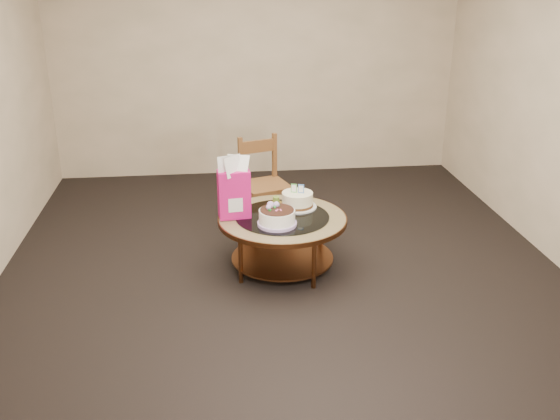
{
  "coord_description": "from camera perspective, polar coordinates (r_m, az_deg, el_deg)",
  "views": [
    {
      "loc": [
        -0.53,
        -4.5,
        2.35
      ],
      "look_at": [
        -0.02,
        0.02,
        0.5
      ],
      "focal_mm": 40.0,
      "sensor_mm": 36.0,
      "label": 1
    }
  ],
  "objects": [
    {
      "name": "decorated_cake",
      "position": [
        4.73,
        -0.29,
        -0.73
      ],
      "size": [
        0.3,
        0.3,
        0.17
      ],
      "rotation": [
        0.0,
        0.0,
        -0.3
      ],
      "color": "#BA98D7",
      "rests_on": "coffee_table"
    },
    {
      "name": "room_walls",
      "position": [
        4.6,
        0.24,
        11.99
      ],
      "size": [
        4.52,
        5.02,
        2.61
      ],
      "color": "beige",
      "rests_on": "ground"
    },
    {
      "name": "pillar_candle",
      "position": [
        5.13,
        -0.36,
        0.75
      ],
      "size": [
        0.11,
        0.11,
        0.08
      ],
      "rotation": [
        0.0,
        0.0,
        -0.04
      ],
      "color": "#C5B751",
      "rests_on": "coffee_table"
    },
    {
      "name": "gift_bag",
      "position": [
        4.82,
        -4.23,
        2.05
      ],
      "size": [
        0.26,
        0.2,
        0.49
      ],
      "rotation": [
        0.0,
        0.0,
        0.1
      ],
      "color": "#CD1380",
      "rests_on": "coffee_table"
    },
    {
      "name": "ground",
      "position": [
        5.1,
        0.21,
        -5.34
      ],
      "size": [
        5.0,
        5.0,
        0.0
      ],
      "primitive_type": "plane",
      "color": "black",
      "rests_on": "ground"
    },
    {
      "name": "coffee_table",
      "position": [
        4.94,
        0.22,
        -1.44
      ],
      "size": [
        1.02,
        1.02,
        0.46
      ],
      "color": "brown",
      "rests_on": "ground"
    },
    {
      "name": "cream_cake",
      "position": [
        5.06,
        1.6,
        0.91
      ],
      "size": [
        0.31,
        0.31,
        0.2
      ],
      "rotation": [
        0.0,
        0.0,
        -0.33
      ],
      "color": "white",
      "rests_on": "coffee_table"
    },
    {
      "name": "dining_chair",
      "position": [
        5.69,
        -1.51,
        2.42
      ],
      "size": [
        0.5,
        0.5,
        0.86
      ],
      "rotation": [
        0.0,
        0.0,
        0.32
      ],
      "color": "brown",
      "rests_on": "ground"
    }
  ]
}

